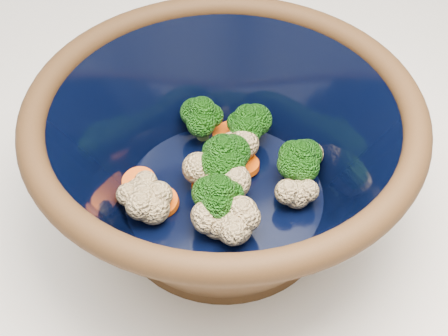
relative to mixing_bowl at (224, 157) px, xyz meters
name	(u,v)px	position (x,y,z in m)	size (l,w,h in m)	color
mixing_bowl	(224,157)	(0.00, 0.00, 0.00)	(0.32, 0.32, 0.14)	black
vegetable_pile	(226,166)	(0.01, 0.01, -0.02)	(0.18, 0.16, 0.06)	#608442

